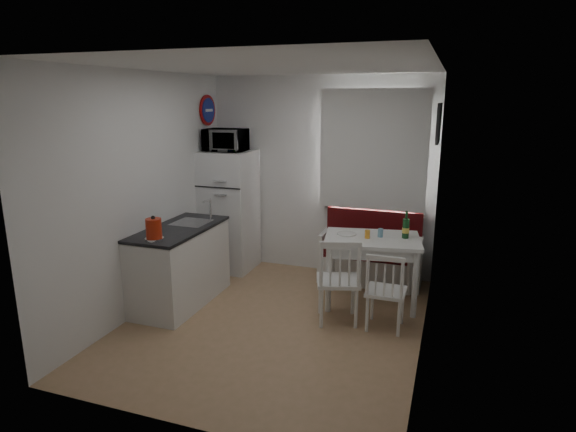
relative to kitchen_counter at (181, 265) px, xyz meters
name	(u,v)px	position (x,y,z in m)	size (l,w,h in m)	color
floor	(274,323)	(1.20, -0.16, -0.46)	(3.00, 3.50, 0.02)	tan
ceiling	(272,66)	(1.20, -0.16, 2.14)	(3.00, 3.50, 0.02)	white
wall_back	(320,176)	(1.20, 1.59, 0.84)	(3.00, 0.02, 2.60)	white
wall_front	(179,257)	(1.20, -1.91, 0.84)	(3.00, 0.02, 2.60)	white
wall_left	(145,193)	(-0.30, -0.16, 0.84)	(0.02, 3.50, 2.60)	white
wall_right	(430,215)	(2.70, -0.16, 0.84)	(0.02, 3.50, 2.60)	white
window	(374,154)	(1.90, 1.56, 1.17)	(1.22, 0.06, 1.47)	white
curtain	(373,150)	(1.90, 1.49, 1.22)	(1.35, 0.02, 1.50)	white
kitchen_counter	(181,265)	(0.00, 0.00, 0.00)	(0.62, 1.32, 1.16)	white
wall_sign	(208,110)	(-0.27, 1.29, 1.69)	(0.40, 0.40, 0.03)	navy
picture_frame	(438,123)	(2.67, 0.94, 1.59)	(0.04, 0.52, 0.42)	black
bench	(371,259)	(1.95, 1.35, -0.15)	(1.28, 0.49, 0.91)	white
dining_table	(372,245)	(2.07, 0.69, 0.25)	(1.17, 0.91, 0.79)	white
chair_left	(336,272)	(1.82, 0.02, 0.12)	(0.54, 0.54, 0.50)	white
chair_right	(385,284)	(2.32, 0.04, 0.06)	(0.39, 0.37, 0.45)	white
fridge	(229,211)	(0.02, 1.24, 0.36)	(0.65, 0.65, 1.63)	white
microwave	(225,140)	(0.02, 1.19, 1.32)	(0.53, 0.36, 0.29)	white
kettle	(154,229)	(0.05, -0.54, 0.57)	(0.19, 0.19, 0.25)	#B6250E
wine_bottle	(406,225)	(2.42, 0.79, 0.49)	(0.08, 0.08, 0.31)	#16441E
drinking_glass_orange	(367,234)	(2.02, 0.64, 0.38)	(0.06, 0.06, 0.09)	#FFA32A
drinking_glass_blue	(380,233)	(2.15, 0.74, 0.38)	(0.06, 0.06, 0.10)	#6FA2BD
plate	(347,234)	(1.77, 0.71, 0.34)	(0.22, 0.22, 0.02)	white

